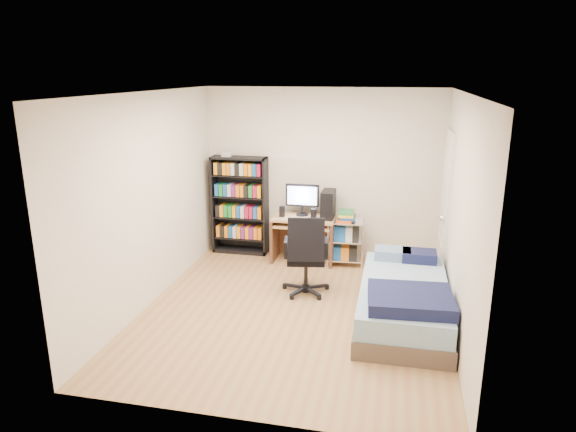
% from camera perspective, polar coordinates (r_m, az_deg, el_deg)
% --- Properties ---
extents(room, '(3.58, 4.08, 2.58)m').
position_cam_1_polar(room, '(5.68, 0.81, 0.84)').
color(room, '#A28151').
rests_on(room, ground).
extents(media_shelf, '(0.84, 0.28, 1.55)m').
position_cam_1_polar(media_shelf, '(7.83, -5.36, 1.32)').
color(media_shelf, black).
rests_on(media_shelf, room).
extents(computer_desk, '(0.90, 0.52, 1.14)m').
position_cam_1_polar(computer_desk, '(7.48, 2.53, -0.52)').
color(computer_desk, tan).
rests_on(computer_desk, room).
extents(office_chair, '(0.71, 0.71, 1.04)m').
position_cam_1_polar(office_chair, '(6.46, 2.00, -5.88)').
color(office_chair, black).
rests_on(office_chair, room).
extents(wire_cart, '(0.53, 0.40, 0.81)m').
position_cam_1_polar(wire_cart, '(7.39, 6.45, -1.49)').
color(wire_cart, white).
rests_on(wire_cart, room).
extents(bed, '(0.99, 1.98, 0.56)m').
position_cam_1_polar(bed, '(5.96, 12.76, -9.08)').
color(bed, brown).
rests_on(bed, room).
extents(door, '(0.12, 0.80, 2.00)m').
position_cam_1_polar(door, '(6.98, 17.08, 0.86)').
color(door, silver).
rests_on(door, room).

